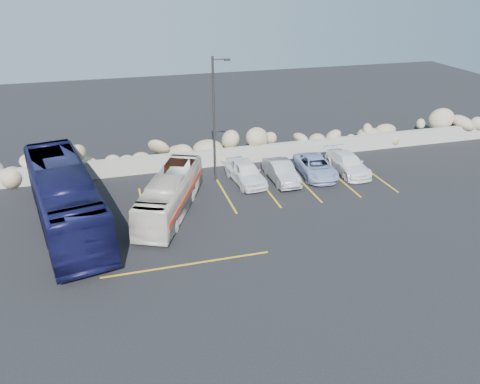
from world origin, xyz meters
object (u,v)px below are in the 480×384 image
object	(u,v)px
vintage_bus	(170,194)
car_a	(246,172)
car_b	(281,172)
car_d	(316,167)
lamppost	(215,117)
tour_coach	(65,197)
car_c	(348,164)

from	to	relation	value
vintage_bus	car_a	world-z (taller)	vintage_bus
car_b	car_d	world-z (taller)	car_b
car_a	car_d	world-z (taller)	car_a
lamppost	car_b	xyz separation A→B (m)	(4.08, -1.32, -3.64)
car_b	lamppost	bearing A→B (deg)	161.79
lamppost	car_a	bearing A→B (deg)	-26.49
lamppost	car_a	world-z (taller)	lamppost
vintage_bus	car_d	size ratio (longest dim) A/B	1.81
tour_coach	lamppost	bearing A→B (deg)	10.88
vintage_bus	tour_coach	bearing A→B (deg)	-156.64
vintage_bus	car_c	distance (m)	12.78
car_c	tour_coach	bearing A→B (deg)	-172.21
tour_coach	car_c	xyz separation A→B (m)	(18.07, 2.60, -1.02)
lamppost	vintage_bus	distance (m)	6.06
tour_coach	car_d	xyz separation A→B (m)	(15.74, 2.70, -1.03)
car_d	car_a	bearing A→B (deg)	-177.50
vintage_bus	car_d	bearing A→B (deg)	38.72
vintage_bus	tour_coach	world-z (taller)	tour_coach
vintage_bus	car_d	distance (m)	10.53
car_b	vintage_bus	bearing A→B (deg)	-162.33
lamppost	car_b	distance (m)	5.62
lamppost	tour_coach	xyz separation A→B (m)	(-9.10, -3.76, -2.64)
lamppost	vintage_bus	xyz separation A→B (m)	(-3.53, -3.79, -3.16)
car_a	car_d	distance (m)	4.87
car_a	car_b	distance (m)	2.36
tour_coach	car_c	world-z (taller)	tour_coach
lamppost	car_a	xyz separation A→B (m)	(1.77, -0.88, -3.57)
tour_coach	car_b	world-z (taller)	tour_coach
tour_coach	car_b	bearing A→B (deg)	-1.06
car_b	car_a	bearing A→B (deg)	169.01
lamppost	car_c	xyz separation A→B (m)	(8.97, -1.15, -3.65)
car_c	car_a	bearing A→B (deg)	177.42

